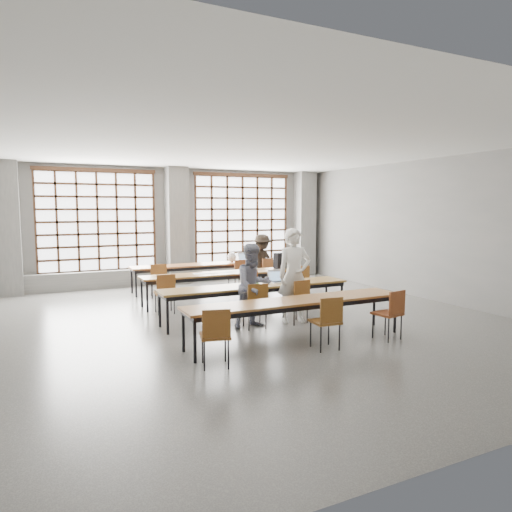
{
  "coord_description": "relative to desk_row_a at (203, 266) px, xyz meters",
  "views": [
    {
      "loc": [
        -3.82,
        -8.21,
        2.28
      ],
      "look_at": [
        0.32,
        0.4,
        1.28
      ],
      "focal_mm": 32.0,
      "sensor_mm": 36.0,
      "label": 1
    }
  ],
  "objects": [
    {
      "name": "floor",
      "position": [
        -0.34,
        -3.85,
        -0.66
      ],
      "size": [
        11.0,
        11.0,
        0.0
      ],
      "primitive_type": "plane",
      "color": "#52524F",
      "rests_on": "ground"
    },
    {
      "name": "student_male",
      "position": [
        0.42,
        -4.3,
        0.28
      ],
      "size": [
        0.75,
        0.56,
        1.89
      ],
      "primitive_type": "imported",
      "rotation": [
        0.0,
        0.0,
        -0.17
      ],
      "color": "white",
      "rests_on": "floor"
    },
    {
      "name": "chair_back_left",
      "position": [
        -1.41,
        -0.63,
        -0.13
      ],
      "size": [
        0.49,
        0.49,
        0.88
      ],
      "color": "brown",
      "rests_on": "floor"
    },
    {
      "name": "column_right",
      "position": [
        4.16,
        1.37,
        1.09
      ],
      "size": [
        0.6,
        0.55,
        3.5
      ],
      "primitive_type": "cube",
      "color": "#585855",
      "rests_on": "floor"
    },
    {
      "name": "chair_mid_centre",
      "position": [
        0.26,
        -2.49,
        -0.13
      ],
      "size": [
        0.53,
        0.53,
        0.88
      ],
      "color": "maroon",
      "rests_on": "floor"
    },
    {
      "name": "chair_near_mid",
      "position": [
        -0.02,
        -6.11,
        -0.13
      ],
      "size": [
        0.45,
        0.46,
        0.88
      ],
      "color": "brown",
      "rests_on": "floor"
    },
    {
      "name": "ceiling",
      "position": [
        -0.34,
        -3.85,
        2.84
      ],
      "size": [
        11.0,
        11.0,
        0.0
      ],
      "primitive_type": "plane",
      "rotation": [
        3.14,
        0.0,
        0.0
      ],
      "color": "silver",
      "rests_on": "floor"
    },
    {
      "name": "chair_front_right",
      "position": [
        0.43,
        -4.43,
        -0.13
      ],
      "size": [
        0.48,
        0.49,
        0.88
      ],
      "color": "brown",
      "rests_on": "floor"
    },
    {
      "name": "student_back",
      "position": [
        1.6,
        -0.5,
        0.11
      ],
      "size": [
        1.07,
        0.72,
        1.54
      ],
      "primitive_type": "imported",
      "rotation": [
        0.0,
        0.0,
        0.15
      ],
      "color": "black",
      "rests_on": "floor"
    },
    {
      "name": "paper_sheet_a",
      "position": [
        -0.72,
        -1.81,
        0.07
      ],
      "size": [
        0.33,
        0.25,
        0.0
      ],
      "primitive_type": "cube",
      "rotation": [
        0.0,
        0.0,
        -0.15
      ],
      "color": "white",
      "rests_on": "desk_row_b"
    },
    {
      "name": "wall_right",
      "position": [
        4.66,
        -3.85,
        1.09
      ],
      "size": [
        0.0,
        11.0,
        11.0
      ],
      "primitive_type": "plane",
      "rotation": [
        1.57,
        0.0,
        -1.57
      ],
      "color": "slate",
      "rests_on": "floor"
    },
    {
      "name": "wall_back",
      "position": [
        -0.34,
        1.65,
        1.09
      ],
      "size": [
        10.0,
        0.0,
        10.0
      ],
      "primitive_type": "plane",
      "rotation": [
        1.57,
        0.0,
        0.0
      ],
      "color": "slate",
      "rests_on": "floor"
    },
    {
      "name": "chair_near_right",
      "position": [
        1.3,
        -6.11,
        -0.13
      ],
      "size": [
        0.49,
        0.49,
        0.88
      ],
      "color": "brown",
      "rests_on": "floor"
    },
    {
      "name": "chair_near_left",
      "position": [
        -1.93,
        -6.11,
        -0.13
      ],
      "size": [
        0.51,
        0.51,
        0.88
      ],
      "color": "brown",
      "rests_on": "floor"
    },
    {
      "name": "chair_mid_left",
      "position": [
        -1.72,
        -2.49,
        -0.13
      ],
      "size": [
        0.45,
        0.45,
        0.88
      ],
      "color": "brown",
      "rests_on": "floor"
    },
    {
      "name": "backpack",
      "position": [
        1.48,
        -1.81,
        0.27
      ],
      "size": [
        0.34,
        0.24,
        0.4
      ],
      "primitive_type": "cube",
      "rotation": [
        0.0,
        0.0,
        0.12
      ],
      "color": "black",
      "rests_on": "desk_row_b"
    },
    {
      "name": "chair_back_mid",
      "position": [
        0.81,
        -0.63,
        -0.13
      ],
      "size": [
        0.48,
        0.48,
        0.88
      ],
      "color": "brown",
      "rests_on": "floor"
    },
    {
      "name": "chair_mid_right",
      "position": [
        1.66,
        -2.49,
        -0.13
      ],
      "size": [
        0.51,
        0.51,
        0.88
      ],
      "color": "brown",
      "rests_on": "floor"
    },
    {
      "name": "mouse",
      "position": [
        0.77,
        -3.82,
        0.08
      ],
      "size": [
        0.11,
        0.09,
        0.04
      ],
      "primitive_type": "ellipsoid",
      "rotation": [
        0.0,
        0.0,
        0.35
      ],
      "color": "white",
      "rests_on": "desk_row_c"
    },
    {
      "name": "phone",
      "position": [
        0.0,
        -3.9,
        0.07
      ],
      "size": [
        0.14,
        0.08,
        0.01
      ],
      "primitive_type": "cube",
      "rotation": [
        0.0,
        0.0,
        0.18
      ],
      "color": "black",
      "rests_on": "desk_row_c"
    },
    {
      "name": "wall_front",
      "position": [
        -0.34,
        -9.35,
        1.09
      ],
      "size": [
        10.0,
        0.0,
        10.0
      ],
      "primitive_type": "plane",
      "rotation": [
        -1.57,
        0.0,
        0.0
      ],
      "color": "slate",
      "rests_on": "floor"
    },
    {
      "name": "laptop_back",
      "position": [
        1.33,
        0.1,
        0.13
      ],
      "size": [
        0.45,
        0.42,
        0.26
      ],
      "color": "#B4B4B9",
      "rests_on": "desk_row_a"
    },
    {
      "name": "red_pouch",
      "position": [
        -1.91,
        -6.03,
        -0.16
      ],
      "size": [
        0.21,
        0.11,
        0.06
      ],
      "primitive_type": "cube",
      "rotation": [
        0.0,
        0.0,
        -0.15
      ],
      "color": "#B31E16",
      "rests_on": "chair_near_left"
    },
    {
      "name": "desk_row_a",
      "position": [
        0.0,
        0.0,
        0.0
      ],
      "size": [
        4.0,
        0.7,
        0.73
      ],
      "color": "brown",
      "rests_on": "floor"
    },
    {
      "name": "chair_front_left",
      "position": [
        -0.49,
        -4.43,
        -0.13
      ],
      "size": [
        0.47,
        0.47,
        0.88
      ],
      "color": "brown",
      "rests_on": "floor"
    },
    {
      "name": "sill_ledge",
      "position": [
        -0.34,
        1.45,
        -0.41
      ],
      "size": [
        9.8,
        0.35,
        0.5
      ],
      "primitive_type": "cube",
      "color": "#585855",
      "rests_on": "floor"
    },
    {
      "name": "desk_row_c",
      "position": [
        -0.18,
        -3.8,
        0.0
      ],
      "size": [
        4.0,
        0.7,
        0.73
      ],
      "color": "brown",
      "rests_on": "floor"
    },
    {
      "name": "chair_back_right",
      "position": [
        1.62,
        -0.63,
        -0.13
      ],
      "size": [
        0.52,
        0.52,
        0.88
      ],
      "color": "brown",
      "rests_on": "floor"
    },
    {
      "name": "laptop_front",
      "position": [
        0.37,
        -3.69,
        0.13
      ],
      "size": [
        0.38,
        0.32,
        0.26
      ],
      "color": "#BCBDC2",
      "rests_on": "desk_row_c"
    },
    {
      "name": "student_female",
      "position": [
        -0.48,
        -4.3,
        0.14
      ],
      "size": [
        0.84,
        0.69,
        1.61
      ],
      "primitive_type": "imported",
      "rotation": [
        0.0,
        0.0,
        0.1
      ],
      "color": "#181E49",
      "rests_on": "floor"
    },
    {
      "name": "column_left",
      "position": [
        -4.84,
        1.37,
        1.09
      ],
      "size": [
        0.6,
        0.55,
        3.5
      ],
      "primitive_type": "cube",
      "color": "#585855",
      "rests_on": "floor"
    },
    {
      "name": "green_box",
      "position": [
        -0.23,
        -3.72,
        0.11
      ],
      "size": [
        0.26,
        0.13,
        0.09
      ],
      "primitive_type": "cube",
      "rotation": [
        0.0,
        0.0,
        -0.18
      ],
      "color": "green",
      "rests_on": "desk_row_c"
    },
    {
      "name": "window_right",
      "position": [
        1.91,
        1.57,
        1.24
      ],
      "size": [
        3.32,
        0.12,
        3.0
      ],
      "color": "white",
      "rests_on": "wall_back"
    },
    {
      "name": "desk_row_b",
      "position": [
        -0.12,
        -1.86,
        0.0
      ],
      "size": [
        4.0,
        0.7,
        0.73
      ],
      "color": "brown",
      "rests_on": "floor"
    },
    {
      "name": "plastic_bag",
      "position": [
        0.9,
        0.05,
        0.21
      ],
      "size": [
        0.26,
        0.21,
        0.29
      ],
      "primitive_type": "ellipsoid",
      "rotation": [
        0.0,
        0.0,
        -0.02
      ],
      "color": "silver",
      "rests_on": "desk_row_a"
    },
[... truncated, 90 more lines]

